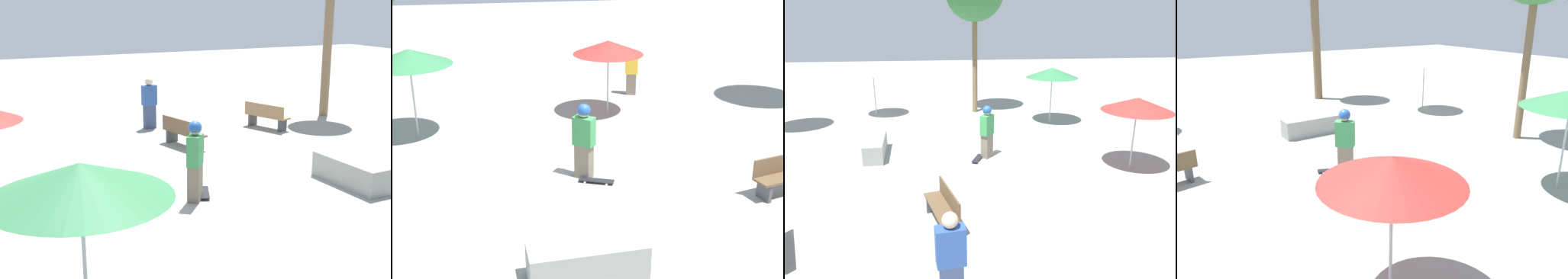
% 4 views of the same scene
% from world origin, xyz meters
% --- Properties ---
extents(ground_plane, '(60.00, 60.00, 0.00)m').
position_xyz_m(ground_plane, '(0.00, 0.00, 0.00)').
color(ground_plane, '#9E9E99').
extents(skater_main, '(0.53, 0.50, 1.79)m').
position_xyz_m(skater_main, '(-0.73, 0.54, 0.96)').
color(skater_main, '#726656').
rests_on(skater_main, ground_plane).
extents(skateboard, '(0.82, 0.49, 0.07)m').
position_xyz_m(skateboard, '(-0.51, 0.21, 0.06)').
color(skateboard, black).
rests_on(skateboard, ground_plane).
extents(concrete_ledge, '(2.01, 0.72, 0.61)m').
position_xyz_m(concrete_ledge, '(-1.33, -3.20, 0.30)').
color(concrete_ledge, gray).
rests_on(concrete_ledge, ground_plane).
extents(bench_near, '(1.66, 0.82, 0.85)m').
position_xyz_m(bench_near, '(3.43, -1.00, 0.43)').
color(bench_near, '#47474C').
rests_on(bench_near, ground_plane).
extents(bench_far, '(1.65, 0.97, 0.85)m').
position_xyz_m(bench_far, '(4.35, -4.46, 0.43)').
color(bench_far, '#47474C').
rests_on(bench_far, ground_plane).
extents(shade_umbrella_green, '(2.24, 2.24, 2.44)m').
position_xyz_m(shade_umbrella_green, '(-4.79, 3.91, 2.22)').
color(shade_umbrella_green, '#B7B7BC').
rests_on(shade_umbrella_green, ground_plane).
extents(bystander_far, '(0.32, 0.50, 1.72)m').
position_xyz_m(bystander_far, '(6.05, -0.93, 0.86)').
color(bystander_far, '#38476B').
rests_on(bystander_far, ground_plane).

